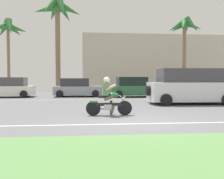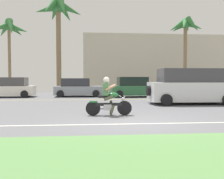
{
  "view_description": "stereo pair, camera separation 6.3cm",
  "coord_description": "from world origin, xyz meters",
  "px_view_note": "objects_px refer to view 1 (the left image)",
  "views": [
    {
      "loc": [
        -1.46,
        -8.12,
        1.45
      ],
      "look_at": [
        -0.44,
        2.94,
        0.96
      ],
      "focal_mm": 39.03,
      "sensor_mm": 36.0,
      "label": 1
    },
    {
      "loc": [
        -1.39,
        -8.13,
        1.45
      ],
      "look_at": [
        -0.44,
        2.94,
        0.96
      ],
      "focal_mm": 39.03,
      "sensor_mm": 36.0,
      "label": 2
    }
  ],
  "objects_px": {
    "suv_nearby": "(189,87)",
    "palm_tree_1": "(9,31)",
    "palm_tree_2": "(185,30)",
    "palm_tree_0": "(58,14)",
    "motorcyclist": "(109,99)",
    "parked_car_3": "(192,87)",
    "parked_car_0": "(8,88)",
    "parked_car_2": "(134,88)",
    "parked_car_1": "(77,88)"
  },
  "relations": [
    {
      "from": "suv_nearby",
      "to": "palm_tree_1",
      "type": "distance_m",
      "value": 18.2
    },
    {
      "from": "palm_tree_2",
      "to": "palm_tree_0",
      "type": "bearing_deg",
      "value": 174.74
    },
    {
      "from": "motorcyclist",
      "to": "parked_car_3",
      "type": "relative_size",
      "value": 0.42
    },
    {
      "from": "parked_car_3",
      "to": "palm_tree_1",
      "type": "height_order",
      "value": "palm_tree_1"
    },
    {
      "from": "suv_nearby",
      "to": "palm_tree_2",
      "type": "bearing_deg",
      "value": 69.96
    },
    {
      "from": "parked_car_0",
      "to": "parked_car_2",
      "type": "bearing_deg",
      "value": -3.4
    },
    {
      "from": "suv_nearby",
      "to": "palm_tree_0",
      "type": "relative_size",
      "value": 0.53
    },
    {
      "from": "parked_car_1",
      "to": "parked_car_2",
      "type": "xyz_separation_m",
      "value": [
        4.53,
        -0.71,
        0.04
      ]
    },
    {
      "from": "suv_nearby",
      "to": "palm_tree_2",
      "type": "relative_size",
      "value": 0.67
    },
    {
      "from": "suv_nearby",
      "to": "palm_tree_2",
      "type": "distance_m",
      "value": 11.36
    },
    {
      "from": "motorcyclist",
      "to": "palm_tree_0",
      "type": "xyz_separation_m",
      "value": [
        -3.81,
        14.67,
        7.07
      ]
    },
    {
      "from": "parked_car_1",
      "to": "parked_car_2",
      "type": "height_order",
      "value": "parked_car_2"
    },
    {
      "from": "palm_tree_0",
      "to": "palm_tree_2",
      "type": "height_order",
      "value": "palm_tree_0"
    },
    {
      "from": "parked_car_0",
      "to": "palm_tree_0",
      "type": "xyz_separation_m",
      "value": [
        3.33,
        4.39,
        6.99
      ]
    },
    {
      "from": "palm_tree_0",
      "to": "palm_tree_1",
      "type": "xyz_separation_m",
      "value": [
        -4.74,
        0.4,
        -1.68
      ]
    },
    {
      "from": "motorcyclist",
      "to": "palm_tree_0",
      "type": "bearing_deg",
      "value": 104.57
    },
    {
      "from": "palm_tree_1",
      "to": "parked_car_1",
      "type": "bearing_deg",
      "value": -34.46
    },
    {
      "from": "motorcyclist",
      "to": "palm_tree_2",
      "type": "height_order",
      "value": "palm_tree_2"
    },
    {
      "from": "parked_car_1",
      "to": "palm_tree_2",
      "type": "relative_size",
      "value": 0.52
    },
    {
      "from": "palm_tree_0",
      "to": "palm_tree_2",
      "type": "distance_m",
      "value": 12.44
    },
    {
      "from": "parked_car_2",
      "to": "parked_car_3",
      "type": "relative_size",
      "value": 0.92
    },
    {
      "from": "parked_car_2",
      "to": "palm_tree_0",
      "type": "xyz_separation_m",
      "value": [
        -6.59,
        4.98,
        6.97
      ]
    },
    {
      "from": "palm_tree_0",
      "to": "parked_car_3",
      "type": "bearing_deg",
      "value": -13.85
    },
    {
      "from": "parked_car_0",
      "to": "palm_tree_2",
      "type": "bearing_deg",
      "value": 11.78
    },
    {
      "from": "parked_car_0",
      "to": "parked_car_3",
      "type": "distance_m",
      "value": 15.69
    },
    {
      "from": "parked_car_0",
      "to": "parked_car_2",
      "type": "distance_m",
      "value": 9.94
    },
    {
      "from": "suv_nearby",
      "to": "parked_car_0",
      "type": "distance_m",
      "value": 13.67
    },
    {
      "from": "suv_nearby",
      "to": "parked_car_1",
      "type": "relative_size",
      "value": 1.28
    },
    {
      "from": "parked_car_0",
      "to": "parked_car_1",
      "type": "distance_m",
      "value": 5.39
    },
    {
      "from": "parked_car_1",
      "to": "parked_car_3",
      "type": "xyz_separation_m",
      "value": [
        10.24,
        1.24,
        -0.01
      ]
    },
    {
      "from": "motorcyclist",
      "to": "suv_nearby",
      "type": "relative_size",
      "value": 0.37
    },
    {
      "from": "palm_tree_1",
      "to": "palm_tree_2",
      "type": "relative_size",
      "value": 0.98
    },
    {
      "from": "parked_car_3",
      "to": "palm_tree_2",
      "type": "bearing_deg",
      "value": 90.31
    },
    {
      "from": "palm_tree_2",
      "to": "palm_tree_1",
      "type": "bearing_deg",
      "value": 174.87
    },
    {
      "from": "palm_tree_1",
      "to": "motorcyclist",
      "type": "bearing_deg",
      "value": -60.42
    },
    {
      "from": "motorcyclist",
      "to": "palm_tree_1",
      "type": "bearing_deg",
      "value": 119.58
    },
    {
      "from": "motorcyclist",
      "to": "parked_car_1",
      "type": "xyz_separation_m",
      "value": [
        -1.75,
        10.4,
        0.05
      ]
    },
    {
      "from": "motorcyclist",
      "to": "parked_car_1",
      "type": "bearing_deg",
      "value": 99.56
    },
    {
      "from": "parked_car_0",
      "to": "palm_tree_0",
      "type": "distance_m",
      "value": 8.9
    },
    {
      "from": "parked_car_1",
      "to": "parked_car_0",
      "type": "bearing_deg",
      "value": -178.72
    },
    {
      "from": "motorcyclist",
      "to": "parked_car_0",
      "type": "bearing_deg",
      "value": 124.8
    },
    {
      "from": "suv_nearby",
      "to": "parked_car_0",
      "type": "relative_size",
      "value": 1.21
    },
    {
      "from": "parked_car_0",
      "to": "parked_car_2",
      "type": "height_order",
      "value": "parked_car_2"
    },
    {
      "from": "parked_car_0",
      "to": "palm_tree_1",
      "type": "xyz_separation_m",
      "value": [
        -1.41,
        4.79,
        5.31
      ]
    },
    {
      "from": "suv_nearby",
      "to": "parked_car_2",
      "type": "height_order",
      "value": "suv_nearby"
    },
    {
      "from": "suv_nearby",
      "to": "palm_tree_1",
      "type": "xyz_separation_m",
      "value": [
        -13.56,
        11.03,
        5.06
      ]
    },
    {
      "from": "parked_car_1",
      "to": "palm_tree_1",
      "type": "distance_m",
      "value": 9.82
    },
    {
      "from": "motorcyclist",
      "to": "parked_car_1",
      "type": "relative_size",
      "value": 0.47
    },
    {
      "from": "motorcyclist",
      "to": "parked_car_1",
      "type": "height_order",
      "value": "motorcyclist"
    },
    {
      "from": "motorcyclist",
      "to": "parked_car_3",
      "type": "height_order",
      "value": "motorcyclist"
    }
  ]
}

